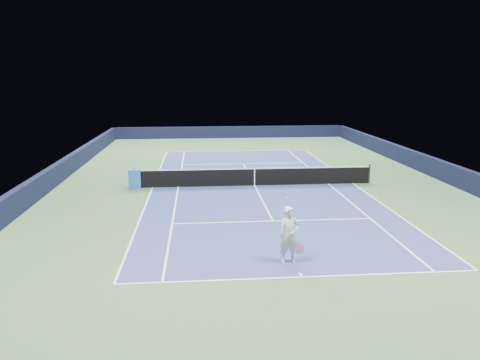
{
  "coord_description": "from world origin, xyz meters",
  "views": [
    {
      "loc": [
        -2.99,
        -24.58,
        5.87
      ],
      "look_at": [
        -1.06,
        -3.0,
        1.0
      ],
      "focal_mm": 35.0,
      "sensor_mm": 36.0,
      "label": 1
    }
  ],
  "objects": [
    {
      "name": "ground",
      "position": [
        0.0,
        0.0,
        0.0
      ],
      "size": [
        40.0,
        40.0,
        0.0
      ],
      "primitive_type": "plane",
      "color": "#355C32",
      "rests_on": "ground"
    },
    {
      "name": "wall_far",
      "position": [
        0.0,
        19.82,
        0.55
      ],
      "size": [
        22.0,
        0.35,
        1.1
      ],
      "primitive_type": "cube",
      "color": "black",
      "rests_on": "ground"
    },
    {
      "name": "wall_right",
      "position": [
        10.82,
        0.0,
        0.55
      ],
      "size": [
        0.35,
        40.0,
        1.1
      ],
      "primitive_type": "cube",
      "color": "black",
      "rests_on": "ground"
    },
    {
      "name": "wall_left",
      "position": [
        -10.82,
        0.0,
        0.55
      ],
      "size": [
        0.35,
        40.0,
        1.1
      ],
      "primitive_type": "cube",
      "color": "black",
      "rests_on": "ground"
    },
    {
      "name": "court_surface",
      "position": [
        0.0,
        0.0,
        0.0
      ],
      "size": [
        10.97,
        23.77,
        0.01
      ],
      "primitive_type": "cube",
      "color": "navy",
      "rests_on": "ground"
    },
    {
      "name": "baseline_far",
      "position": [
        0.0,
        11.88,
        0.01
      ],
      "size": [
        10.97,
        0.08,
        0.0
      ],
      "primitive_type": "cube",
      "color": "white",
      "rests_on": "ground"
    },
    {
      "name": "baseline_near",
      "position": [
        0.0,
        -11.88,
        0.01
      ],
      "size": [
        10.97,
        0.08,
        0.0
      ],
      "primitive_type": "cube",
      "color": "white",
      "rests_on": "ground"
    },
    {
      "name": "sideline_doubles_right",
      "position": [
        5.49,
        0.0,
        0.01
      ],
      "size": [
        0.08,
        23.77,
        0.0
      ],
      "primitive_type": "cube",
      "color": "white",
      "rests_on": "ground"
    },
    {
      "name": "sideline_doubles_left",
      "position": [
        -5.49,
        0.0,
        0.01
      ],
      "size": [
        0.08,
        23.77,
        0.0
      ],
      "primitive_type": "cube",
      "color": "white",
      "rests_on": "ground"
    },
    {
      "name": "sideline_singles_right",
      "position": [
        4.12,
        0.0,
        0.01
      ],
      "size": [
        0.08,
        23.77,
        0.0
      ],
      "primitive_type": "cube",
      "color": "white",
      "rests_on": "ground"
    },
    {
      "name": "sideline_singles_left",
      "position": [
        -4.12,
        0.0,
        0.01
      ],
      "size": [
        0.08,
        23.77,
        0.0
      ],
      "primitive_type": "cube",
      "color": "white",
      "rests_on": "ground"
    },
    {
      "name": "service_line_far",
      "position": [
        0.0,
        6.4,
        0.01
      ],
      "size": [
        8.23,
        0.08,
        0.0
      ],
      "primitive_type": "cube",
      "color": "white",
      "rests_on": "ground"
    },
    {
      "name": "service_line_near",
      "position": [
        0.0,
        -6.4,
        0.01
      ],
      "size": [
        8.23,
        0.08,
        0.0
      ],
      "primitive_type": "cube",
      "color": "white",
      "rests_on": "ground"
    },
    {
      "name": "center_service_line",
      "position": [
        0.0,
        0.0,
        0.01
      ],
      "size": [
        0.08,
        12.8,
        0.0
      ],
      "primitive_type": "cube",
      "color": "white",
      "rests_on": "ground"
    },
    {
      "name": "center_mark_far",
      "position": [
        0.0,
        11.73,
        0.01
      ],
      "size": [
        0.08,
        0.3,
        0.0
      ],
      "primitive_type": "cube",
      "color": "white",
      "rests_on": "ground"
    },
    {
      "name": "center_mark_near",
      "position": [
        0.0,
        -11.73,
        0.01
      ],
      "size": [
        0.08,
        0.3,
        0.0
      ],
      "primitive_type": "cube",
      "color": "white",
      "rests_on": "ground"
    },
    {
      "name": "tennis_net",
      "position": [
        0.0,
        0.0,
        0.5
      ],
      "size": [
        12.9,
        0.1,
        1.07
      ],
      "color": "black",
      "rests_on": "ground"
    },
    {
      "name": "sponsor_cube",
      "position": [
        -6.4,
        -0.03,
        0.51
      ],
      "size": [
        0.67,
        0.61,
        1.03
      ],
      "color": "blue",
      "rests_on": "ground"
    },
    {
      "name": "tennis_player",
      "position": [
        -0.18,
        -10.73,
        0.92
      ],
      "size": [
        0.85,
        1.3,
        1.9
      ],
      "color": "silver",
      "rests_on": "ground"
    }
  ]
}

